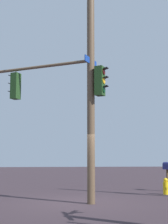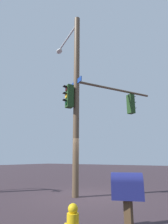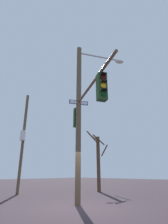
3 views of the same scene
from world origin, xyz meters
TOP-DOWN VIEW (x-y plane):
  - ground_plane at (0.00, 0.00)m, footprint 80.00×80.00m
  - main_signal_pole_assembly at (0.25, -0.08)m, footprint 5.20×4.81m
  - mailbox at (-3.59, 4.69)m, footprint 0.50×0.39m

SIDE VIEW (x-z plane):
  - ground_plane at x=0.00m, z-range 0.00..0.00m
  - mailbox at x=-3.59m, z-range 0.40..1.81m
  - main_signal_pole_assembly at x=0.25m, z-range 0.32..9.31m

